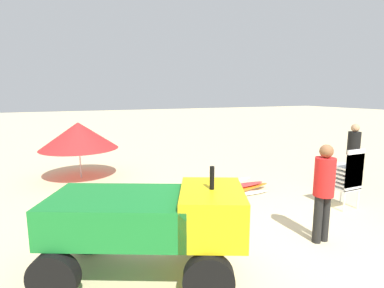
{
  "coord_description": "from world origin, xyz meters",
  "views": [
    {
      "loc": [
        -3.52,
        -3.29,
        2.41
      ],
      "look_at": [
        -0.37,
        3.69,
        1.11
      ],
      "focal_mm": 28.09,
      "sensor_mm": 36.0,
      "label": 1
    }
  ],
  "objects_px": {
    "surfboard_pile": "(227,190)",
    "lifeguard_near_left": "(324,187)",
    "lifeguard_near_center": "(353,150)",
    "utility_cart": "(150,219)",
    "stacked_plastic_chairs": "(349,174)",
    "beach_umbrella_left": "(79,136)"
  },
  "relations": [
    {
      "from": "surfboard_pile",
      "to": "lifeguard_near_left",
      "type": "distance_m",
      "value": 2.62
    },
    {
      "from": "lifeguard_near_left",
      "to": "lifeguard_near_center",
      "type": "height_order",
      "value": "lifeguard_near_left"
    },
    {
      "from": "utility_cart",
      "to": "lifeguard_near_left",
      "type": "xyz_separation_m",
      "value": [
        2.8,
        -0.26,
        0.14
      ]
    },
    {
      "from": "utility_cart",
      "to": "surfboard_pile",
      "type": "relative_size",
      "value": 1.1
    },
    {
      "from": "lifeguard_near_left",
      "to": "stacked_plastic_chairs",
      "type": "bearing_deg",
      "value": 26.7
    },
    {
      "from": "beach_umbrella_left",
      "to": "lifeguard_near_left",
      "type": "bearing_deg",
      "value": -59.64
    },
    {
      "from": "utility_cart",
      "to": "lifeguard_near_center",
      "type": "relative_size",
      "value": 1.75
    },
    {
      "from": "utility_cart",
      "to": "lifeguard_near_left",
      "type": "bearing_deg",
      "value": -5.34
    },
    {
      "from": "stacked_plastic_chairs",
      "to": "lifeguard_near_left",
      "type": "height_order",
      "value": "lifeguard_near_left"
    },
    {
      "from": "surfboard_pile",
      "to": "beach_umbrella_left",
      "type": "xyz_separation_m",
      "value": [
        -2.99,
        3.12,
        1.07
      ]
    },
    {
      "from": "stacked_plastic_chairs",
      "to": "surfboard_pile",
      "type": "xyz_separation_m",
      "value": [
        -1.93,
        1.67,
        -0.59
      ]
    },
    {
      "from": "lifeguard_near_left",
      "to": "utility_cart",
      "type": "bearing_deg",
      "value": 174.66
    },
    {
      "from": "utility_cart",
      "to": "lifeguard_near_left",
      "type": "height_order",
      "value": "lifeguard_near_left"
    },
    {
      "from": "utility_cart",
      "to": "lifeguard_near_left",
      "type": "distance_m",
      "value": 2.82
    },
    {
      "from": "lifeguard_near_left",
      "to": "beach_umbrella_left",
      "type": "relative_size",
      "value": 0.75
    },
    {
      "from": "surfboard_pile",
      "to": "lifeguard_near_left",
      "type": "relative_size",
      "value": 1.59
    },
    {
      "from": "lifeguard_near_center",
      "to": "surfboard_pile",
      "type": "bearing_deg",
      "value": 173.25
    },
    {
      "from": "utility_cart",
      "to": "beach_umbrella_left",
      "type": "height_order",
      "value": "beach_umbrella_left"
    },
    {
      "from": "stacked_plastic_chairs",
      "to": "lifeguard_near_center",
      "type": "bearing_deg",
      "value": 35.83
    },
    {
      "from": "surfboard_pile",
      "to": "beach_umbrella_left",
      "type": "bearing_deg",
      "value": 133.82
    },
    {
      "from": "lifeguard_near_center",
      "to": "beach_umbrella_left",
      "type": "relative_size",
      "value": 0.75
    },
    {
      "from": "lifeguard_near_left",
      "to": "lifeguard_near_center",
      "type": "relative_size",
      "value": 1.01
    }
  ]
}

